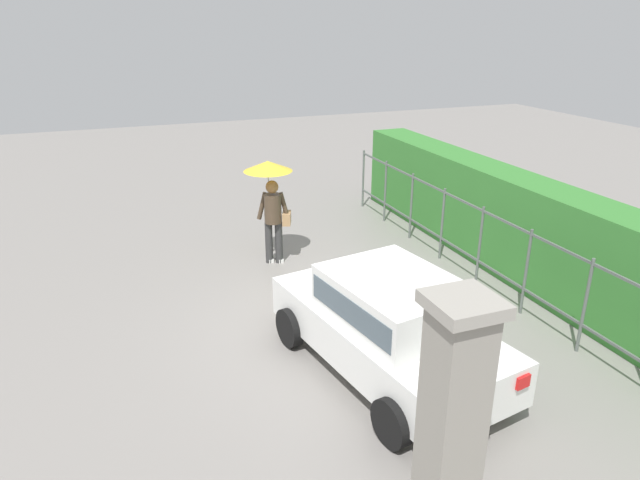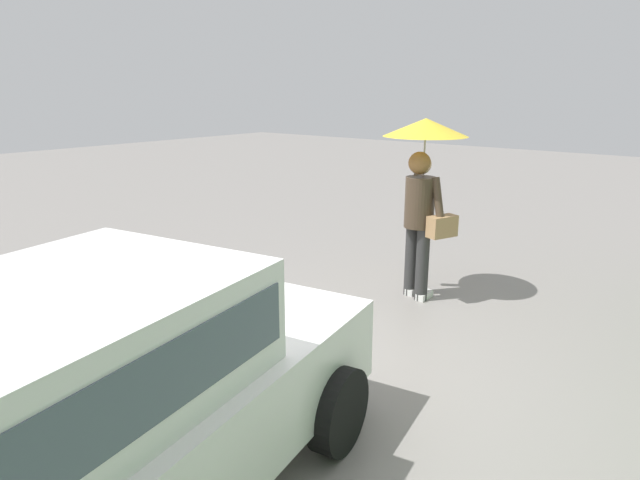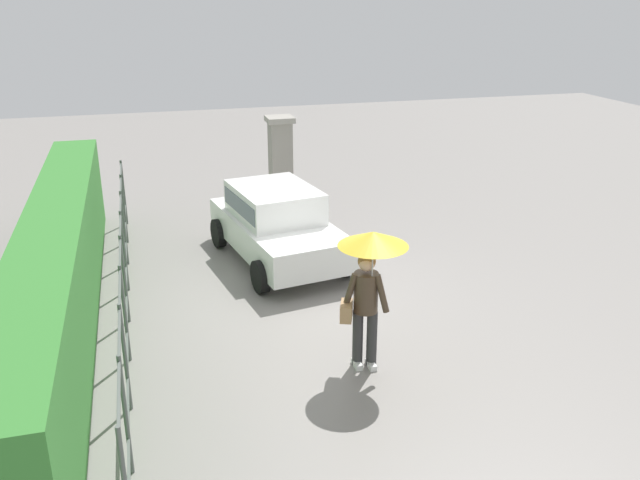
% 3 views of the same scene
% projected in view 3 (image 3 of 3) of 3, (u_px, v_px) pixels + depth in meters
% --- Properties ---
extents(ground_plane, '(40.00, 40.00, 0.00)m').
position_uv_depth(ground_plane, '(310.00, 294.00, 11.88)').
color(ground_plane, gray).
extents(car, '(3.93, 2.36, 1.48)m').
position_uv_depth(car, '(277.00, 221.00, 13.10)').
color(car, white).
rests_on(car, ground).
extents(pedestrian, '(0.95, 0.95, 2.08)m').
position_uv_depth(pedestrian, '(369.00, 269.00, 9.04)').
color(pedestrian, '#333333').
rests_on(pedestrian, ground).
extents(gate_pillar, '(0.60, 0.60, 2.42)m').
position_uv_depth(gate_pillar, '(281.00, 168.00, 15.27)').
color(gate_pillar, gray).
rests_on(gate_pillar, ground).
extents(fence_section, '(10.10, 0.05, 1.50)m').
position_uv_depth(fence_section, '(124.00, 275.00, 10.60)').
color(fence_section, '#59605B').
rests_on(fence_section, ground).
extents(hedge_row, '(11.05, 0.90, 1.90)m').
position_uv_depth(hedge_row, '(60.00, 274.00, 10.32)').
color(hedge_row, '#387F33').
rests_on(hedge_row, ground).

